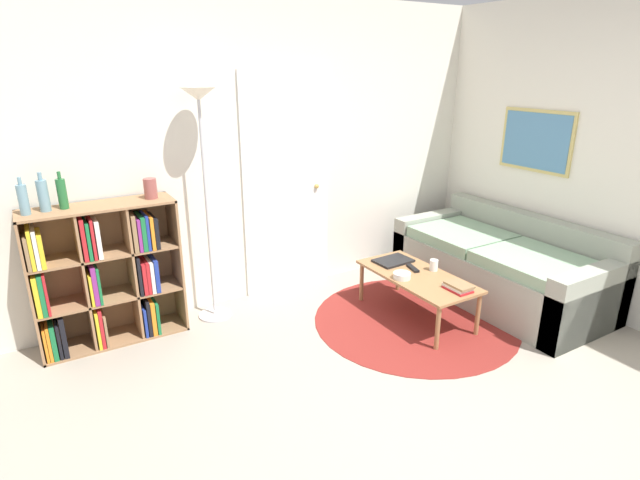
% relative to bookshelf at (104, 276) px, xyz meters
% --- Properties ---
extents(ground_plane, '(14.00, 14.00, 0.00)m').
position_rel_bookshelf_xyz_m(ground_plane, '(1.44, -2.23, -0.53)').
color(ground_plane, gray).
extents(wall_back, '(7.47, 0.11, 2.60)m').
position_rel_bookshelf_xyz_m(wall_back, '(1.45, 0.21, 0.75)').
color(wall_back, silver).
rests_on(wall_back, ground_plane).
extents(wall_right, '(0.08, 5.42, 2.60)m').
position_rel_bookshelf_xyz_m(wall_right, '(3.70, -1.02, 0.77)').
color(wall_right, silver).
rests_on(wall_right, ground_plane).
extents(rug, '(1.69, 1.69, 0.01)m').
position_rel_bookshelf_xyz_m(rug, '(2.24, -0.99, -0.53)').
color(rug, maroon).
rests_on(rug, ground_plane).
extents(bookshelf, '(1.05, 0.34, 1.08)m').
position_rel_bookshelf_xyz_m(bookshelf, '(0.00, 0.00, 0.00)').
color(bookshelf, '#936B47').
rests_on(bookshelf, ground_plane).
extents(floor_lamp, '(0.28, 0.28, 1.88)m').
position_rel_bookshelf_xyz_m(floor_lamp, '(0.82, -0.04, 0.98)').
color(floor_lamp, '#B7B7BC').
rests_on(floor_lamp, ground_plane).
extents(couch, '(0.93, 1.90, 0.73)m').
position_rel_bookshelf_xyz_m(couch, '(3.25, -1.01, -0.25)').
color(couch, gray).
rests_on(couch, ground_plane).
extents(coffee_table, '(0.51, 1.06, 0.39)m').
position_rel_bookshelf_xyz_m(coffee_table, '(2.28, -0.93, -0.19)').
color(coffee_table, '#996B42').
rests_on(coffee_table, ground_plane).
extents(laptop, '(0.33, 0.24, 0.02)m').
position_rel_bookshelf_xyz_m(laptop, '(2.29, -0.60, -0.14)').
color(laptop, black).
rests_on(laptop, coffee_table).
extents(bowl, '(0.14, 0.14, 0.05)m').
position_rel_bookshelf_xyz_m(bowl, '(2.13, -0.92, -0.12)').
color(bowl, silver).
rests_on(bowl, coffee_table).
extents(book_stack_on_table, '(0.15, 0.22, 0.05)m').
position_rel_bookshelf_xyz_m(book_stack_on_table, '(2.36, -1.32, -0.12)').
color(book_stack_on_table, '#B21E23').
rests_on(book_stack_on_table, coffee_table).
extents(cup, '(0.07, 0.07, 0.09)m').
position_rel_bookshelf_xyz_m(cup, '(2.47, -0.93, -0.10)').
color(cup, white).
rests_on(cup, coffee_table).
extents(remote, '(0.08, 0.17, 0.02)m').
position_rel_bookshelf_xyz_m(remote, '(2.33, -0.82, -0.14)').
color(remote, black).
rests_on(remote, coffee_table).
extents(bottle_left, '(0.06, 0.06, 0.26)m').
position_rel_bookshelf_xyz_m(bottle_left, '(-0.42, -0.02, 0.66)').
color(bottle_left, '#6B93A3').
rests_on(bottle_left, bookshelf).
extents(bottle_middle, '(0.07, 0.07, 0.27)m').
position_rel_bookshelf_xyz_m(bottle_middle, '(-0.30, 0.01, 0.66)').
color(bottle_middle, '#6B93A3').
rests_on(bottle_middle, bookshelf).
extents(bottle_right, '(0.06, 0.06, 0.26)m').
position_rel_bookshelf_xyz_m(bottle_right, '(-0.18, 0.02, 0.66)').
color(bottle_right, '#236633').
rests_on(bottle_right, bookshelf).
extents(vase_on_shelf, '(0.10, 0.10, 0.15)m').
position_rel_bookshelf_xyz_m(vase_on_shelf, '(0.41, -0.01, 0.63)').
color(vase_on_shelf, '#934C47').
rests_on(vase_on_shelf, bookshelf).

